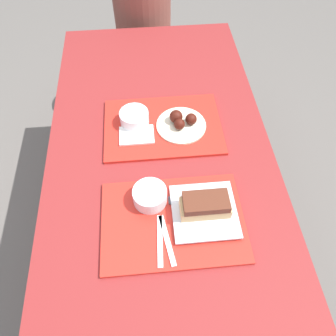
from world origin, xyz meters
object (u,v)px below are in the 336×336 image
Objects in this scene: bowl_coleslaw_far at (134,117)px; tray_near at (173,221)px; brisket_sandwich_plate at (205,208)px; person_seated_across at (143,18)px; tray_far at (163,126)px; bowl_coleslaw_near at (150,195)px; wings_plate_far at (181,122)px.

tray_near is at bearing -76.18° from bowl_coleslaw_far.
person_seated_across reaches higher than brisket_sandwich_plate.
person_seated_across is at bearing 85.68° from bowl_coleslaw_far.
tray_far is at bearing -87.46° from person_seated_across.
tray_near is at bearing -50.20° from bowl_coleslaw_near.
wings_plate_far is 0.30× the size of person_seated_across.
person_seated_across is (-0.04, 0.93, -0.08)m from tray_far.
person_seated_across reaches higher than wings_plate_far.
bowl_coleslaw_far is at bearing 167.35° from tray_far.
bowl_coleslaw_far is (-0.21, 0.42, -0.00)m from brisket_sandwich_plate.
tray_far is 0.08m from wings_plate_far.
bowl_coleslaw_far is 0.18× the size of person_seated_across.
tray_far is 2.36× the size of wings_plate_far.
bowl_coleslaw_near is 0.18m from brisket_sandwich_plate.
tray_near is at bearing -90.21° from tray_far.
bowl_coleslaw_far is 0.58× the size of wings_plate_far.
tray_far is (0.00, 0.41, 0.00)m from tray_near.
tray_near is 2.36× the size of wings_plate_far.
tray_near is at bearing -100.15° from wings_plate_far.
bowl_coleslaw_near is 0.54× the size of brisket_sandwich_plate.
person_seated_across is at bearing 96.14° from brisket_sandwich_plate.
tray_far is 0.93m from person_seated_across.
bowl_coleslaw_near is 1.00× the size of bowl_coleslaw_far.
brisket_sandwich_plate is at bearing -20.58° from bowl_coleslaw_near.
person_seated_across is at bearing 92.54° from tray_far.
bowl_coleslaw_far is 0.91m from person_seated_across.
brisket_sandwich_plate is 0.39m from wings_plate_far.
tray_near is 0.41m from wings_plate_far.
bowl_coleslaw_far is at bearing 170.04° from wings_plate_far.
bowl_coleslaw_far reaches higher than tray_far.
tray_far is 0.12m from bowl_coleslaw_far.
bowl_coleslaw_near and bowl_coleslaw_far have the same top height.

